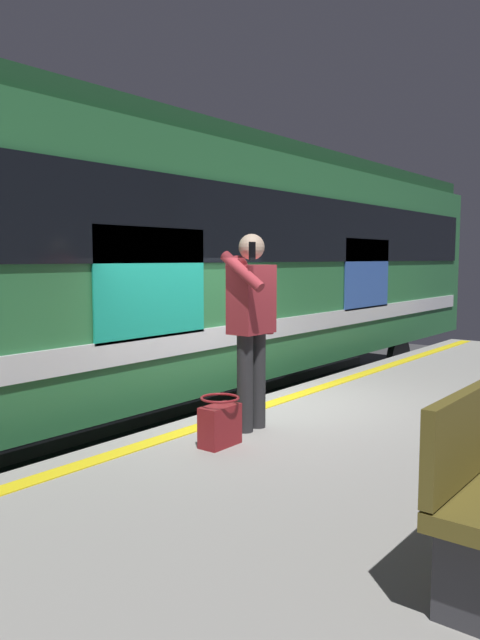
# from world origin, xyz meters

# --- Properties ---
(ground_plane) EXTENTS (24.40, 24.40, 0.00)m
(ground_plane) POSITION_xyz_m (0.00, 0.00, 0.00)
(ground_plane) COLOR #3D3D3F
(platform) EXTENTS (12.67, 4.46, 1.02)m
(platform) POSITION_xyz_m (0.00, 2.23, 0.51)
(platform) COLOR gray
(platform) RESTS_ON ground
(safety_line) EXTENTS (12.42, 0.16, 0.01)m
(safety_line) POSITION_xyz_m (0.00, 0.30, 1.02)
(safety_line) COLOR yellow
(safety_line) RESTS_ON platform
(track_rail_near) EXTENTS (16.47, 0.08, 0.16)m
(track_rail_near) POSITION_xyz_m (0.00, -1.42, 0.08)
(track_rail_near) COLOR slate
(track_rail_near) RESTS_ON ground
(track_rail_far) EXTENTS (16.47, 0.08, 0.16)m
(track_rail_far) POSITION_xyz_m (0.00, -2.85, 0.08)
(track_rail_far) COLOR slate
(track_rail_far) RESTS_ON ground
(train_carriage) EXTENTS (13.45, 2.99, 3.91)m
(train_carriage) POSITION_xyz_m (-1.79, -2.13, 2.50)
(train_carriage) COLOR #2D723F
(train_carriage) RESTS_ON ground
(passenger) EXTENTS (0.57, 0.55, 1.68)m
(passenger) POSITION_xyz_m (0.69, 0.69, 2.01)
(passenger) COLOR #262628
(passenger) RESTS_ON platform
(handbag) EXTENTS (0.34, 0.31, 0.39)m
(handbag) POSITION_xyz_m (1.21, 0.78, 1.20)
(handbag) COLOR maroon
(handbag) RESTS_ON platform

